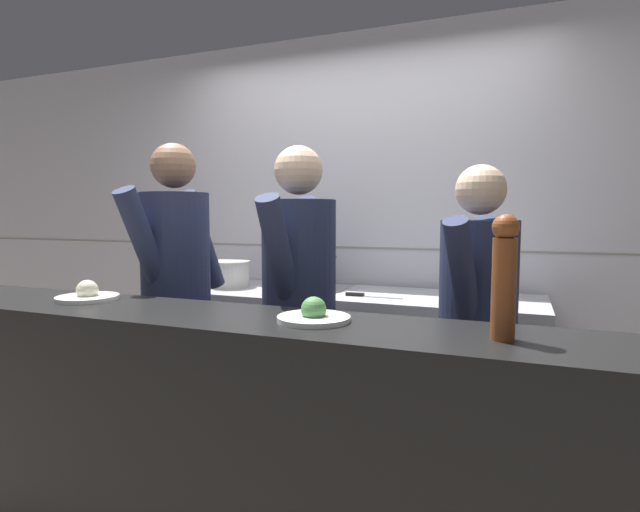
{
  "coord_description": "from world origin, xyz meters",
  "views": [
    {
      "loc": [
        1.04,
        -1.85,
        1.38
      ],
      "look_at": [
        0.03,
        0.68,
        1.15
      ],
      "focal_mm": 28.0,
      "sensor_mm": 36.0,
      "label": 1
    }
  ],
  "objects": [
    {
      "name": "wall_back_tiled",
      "position": [
        0.0,
        1.46,
        1.3
      ],
      "size": [
        8.0,
        0.06,
        2.6
      ],
      "color": "silver",
      "rests_on": "ground_plane"
    },
    {
      "name": "oven_range",
      "position": [
        -0.52,
        1.05,
        0.45
      ],
      "size": [
        1.03,
        0.71,
        0.89
      ],
      "color": "maroon",
      "rests_on": "ground_plane"
    },
    {
      "name": "prep_counter",
      "position": [
        0.61,
        1.05,
        0.45
      ],
      "size": [
        1.19,
        0.65,
        0.9
      ],
      "color": "#B7BABF",
      "rests_on": "ground_plane"
    },
    {
      "name": "pass_counter",
      "position": [
        0.09,
        -0.34,
        0.51
      ],
      "size": [
        3.12,
        0.45,
        1.02
      ],
      "color": "black",
      "rests_on": "ground_plane"
    },
    {
      "name": "stock_pot",
      "position": [
        -0.78,
        1.02,
        0.98
      ],
      "size": [
        0.3,
        0.3,
        0.17
      ],
      "color": "beige",
      "rests_on": "oven_range"
    },
    {
      "name": "sauce_pot",
      "position": [
        -0.21,
        1.1,
        1.01
      ],
      "size": [
        0.35,
        0.35,
        0.22
      ],
      "color": "#2D2D33",
      "rests_on": "oven_range"
    },
    {
      "name": "chefs_knife",
      "position": [
        0.23,
        0.92,
        0.9
      ],
      "size": [
        0.34,
        0.04,
        0.02
      ],
      "color": "#B7BABF",
      "rests_on": "prep_counter"
    },
    {
      "name": "plated_dish_main",
      "position": [
        -0.64,
        -0.29,
        1.04
      ],
      "size": [
        0.25,
        0.25,
        0.09
      ],
      "color": "white",
      "rests_on": "pass_counter"
    },
    {
      "name": "plated_dish_appetiser",
      "position": [
        0.4,
        -0.32,
        1.04
      ],
      "size": [
        0.25,
        0.25,
        0.09
      ],
      "color": "white",
      "rests_on": "pass_counter"
    },
    {
      "name": "pepper_mill",
      "position": [
        1.0,
        -0.35,
        1.21
      ],
      "size": [
        0.08,
        0.08,
        0.36
      ],
      "color": "brown",
      "rests_on": "pass_counter"
    },
    {
      "name": "chef_head_cook",
      "position": [
        -0.63,
        0.28,
        0.97
      ],
      "size": [
        0.38,
        0.76,
        1.74
      ],
      "rotation": [
        0.0,
        0.0,
        -0.08
      ],
      "color": "black",
      "rests_on": "ground_plane"
    },
    {
      "name": "chef_sous",
      "position": [
        0.09,
        0.25,
        0.94
      ],
      "size": [
        0.35,
        0.74,
        1.69
      ],
      "rotation": [
        0.0,
        0.0,
        0.02
      ],
      "color": "black",
      "rests_on": "ground_plane"
    },
    {
      "name": "chef_line",
      "position": [
        0.88,
        0.34,
        0.88
      ],
      "size": [
        0.39,
        0.69,
        1.59
      ],
      "rotation": [
        0.0,
        0.0,
        -0.22
      ],
      "color": "black",
      "rests_on": "ground_plane"
    }
  ]
}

